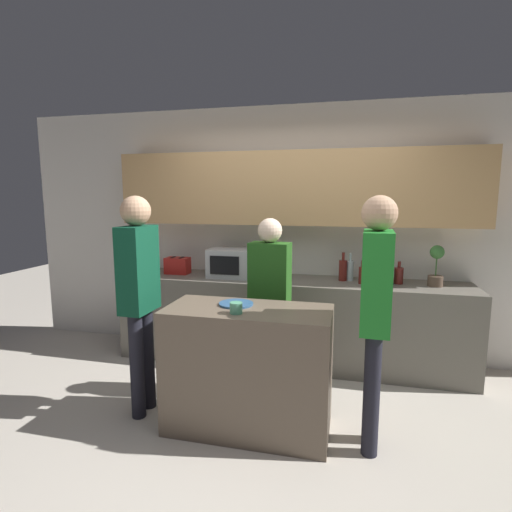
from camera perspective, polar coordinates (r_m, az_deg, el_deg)
The scene contains 19 objects.
ground_plane at distance 3.21m, azimuth 0.40°, elevation -24.46°, with size 14.00×14.00×0.00m, color beige.
back_wall at distance 4.33m, azimuth 5.45°, elevation 5.74°, with size 6.40×0.40×2.70m.
back_counter at distance 4.26m, azimuth 4.72°, elevation -9.25°, with size 3.60×0.62×0.89m.
kitchen_island at distance 3.10m, azimuth -1.13°, elevation -15.84°, with size 1.21×0.56×0.94m.
microwave at distance 4.27m, azimuth -3.11°, elevation -0.95°, with size 0.52×0.39×0.30m.
toaster at distance 4.51m, azimuth -11.15°, elevation -1.35°, with size 0.26×0.16×0.18m.
potted_plant at distance 4.17m, azimuth 24.35°, elevation -1.28°, with size 0.14×0.14×0.40m.
bottle_0 at distance 4.15m, azimuth 12.31°, elevation -1.95°, with size 0.08×0.08×0.29m.
bottle_1 at distance 4.18m, azimuth 13.29°, elevation -1.95°, with size 0.07×0.07×0.28m.
bottle_2 at distance 4.05m, azimuth 14.88°, elevation -2.63°, with size 0.06×0.06×0.23m.
bottle_3 at distance 4.07m, azimuth 15.91°, elevation -2.49°, with size 0.06×0.06×0.25m.
bottle_4 at distance 4.05m, azimuth 17.42°, elevation -2.26°, with size 0.08×0.08×0.32m.
bottle_5 at distance 4.09m, azimuth 18.59°, elevation -2.66°, with size 0.06×0.06×0.23m.
bottle_6 at distance 4.16m, azimuth 19.71°, elevation -2.60°, with size 0.09×0.09×0.22m.
plate_on_island at distance 3.03m, azimuth -2.87°, elevation -6.83°, with size 0.26×0.26×0.01m.
cup_0 at distance 2.81m, azimuth -2.86°, elevation -7.41°, with size 0.09×0.09×0.08m.
person_left at distance 3.43m, azimuth 1.96°, elevation -5.34°, with size 0.36×0.22×1.57m.
person_center at distance 3.26m, azimuth -16.38°, elevation -4.12°, with size 0.23×0.34×1.75m.
person_right at distance 2.78m, azimuth 16.71°, elevation -6.24°, with size 0.23×0.35×1.75m.
Camera 1 is at (0.61, -2.62, 1.75)m, focal length 28.00 mm.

